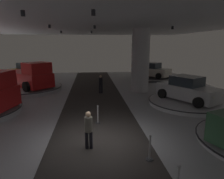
% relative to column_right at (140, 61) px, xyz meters
% --- Properties ---
extents(ground, '(24.00, 44.00, 0.06)m').
position_rel_column_right_xyz_m(ground, '(-4.08, -9.09, -2.77)').
color(ground, '#B2B2B7').
extents(ceiling_with_spotlights, '(24.00, 44.00, 0.39)m').
position_rel_column_right_xyz_m(ceiling_with_spotlights, '(-4.08, -9.09, 2.80)').
color(ceiling_with_spotlights, silver).
extents(column_right, '(1.56, 1.56, 5.50)m').
position_rel_column_right_xyz_m(column_right, '(0.00, 0.00, 0.00)').
color(column_right, silver).
rests_on(column_right, ground).
extents(display_platform_deep_left, '(4.91, 4.91, 0.34)m').
position_rel_column_right_xyz_m(display_platform_deep_left, '(-11.73, 7.40, -2.56)').
color(display_platform_deep_left, '#333338').
rests_on(display_platform_deep_left, ground).
extents(display_car_deep_left, '(4.26, 4.23, 1.71)m').
position_rel_column_right_xyz_m(display_car_deep_left, '(-11.76, 7.38, -1.64)').
color(display_car_deep_left, '#B77519').
rests_on(display_car_deep_left, display_platform_deep_left).
extents(display_platform_mid_right, '(5.37, 5.37, 0.30)m').
position_rel_column_right_xyz_m(display_platform_mid_right, '(2.37, -4.32, -2.58)').
color(display_platform_mid_right, silver).
rests_on(display_platform_mid_right, ground).
extents(display_car_mid_right, '(3.67, 4.54, 1.71)m').
position_rel_column_right_xyz_m(display_car_mid_right, '(2.35, -4.30, -1.68)').
color(display_car_mid_right, silver).
rests_on(display_car_mid_right, display_platform_mid_right).
extents(display_platform_deep_right, '(5.07, 5.07, 0.32)m').
position_rel_column_right_xyz_m(display_platform_deep_right, '(3.05, 6.04, -2.57)').
color(display_platform_deep_right, '#333338').
rests_on(display_platform_deep_right, ground).
extents(display_car_deep_right, '(4.13, 4.34, 1.71)m').
position_rel_column_right_xyz_m(display_car_deep_right, '(3.03, 6.06, -1.67)').
color(display_car_deep_right, silver).
rests_on(display_car_deep_right, display_platform_deep_right).
extents(display_platform_far_left, '(5.95, 5.95, 0.37)m').
position_rel_column_right_xyz_m(display_platform_far_left, '(-10.11, 1.43, -2.55)').
color(display_platform_far_left, '#B7B7BC').
rests_on(display_platform_far_left, ground).
extents(pickup_truck_far_left, '(5.22, 5.24, 2.30)m').
position_rel_column_right_xyz_m(pickup_truck_far_left, '(-9.88, 1.21, -1.45)').
color(pickup_truck_far_left, red).
rests_on(pickup_truck_far_left, display_platform_far_left).
extents(visitor_walking_near, '(0.32, 0.32, 1.59)m').
position_rel_column_right_xyz_m(visitor_walking_near, '(-4.52, -9.73, -1.84)').
color(visitor_walking_near, black).
rests_on(visitor_walking_near, ground).
extents(visitor_walking_far, '(0.32, 0.32, 1.59)m').
position_rel_column_right_xyz_m(visitor_walking_far, '(-3.53, -0.35, -1.84)').
color(visitor_walking_far, black).
rests_on(visitor_walking_far, ground).
extents(stanchion_b, '(0.28, 0.28, 1.01)m').
position_rel_column_right_xyz_m(stanchion_b, '(-2.30, -10.82, -2.38)').
color(stanchion_b, '#333338').
rests_on(stanchion_b, ground).
extents(stanchion_c, '(0.28, 0.28, 1.01)m').
position_rel_column_right_xyz_m(stanchion_c, '(-4.05, -7.08, -2.38)').
color(stanchion_c, '#333338').
rests_on(stanchion_c, ground).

